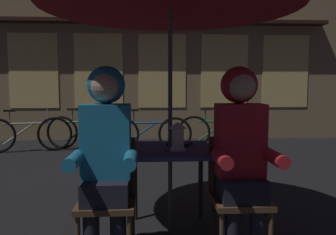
{
  "coord_description": "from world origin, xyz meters",
  "views": [
    {
      "loc": [
        -0.18,
        -2.77,
        1.26
      ],
      "look_at": [
        0.0,
        0.3,
        0.97
      ],
      "focal_mm": 35.88,
      "sensor_mm": 36.0,
      "label": 1
    }
  ],
  "objects_px": {
    "chair_right": "(238,189)",
    "book": "(180,144)",
    "bicycle_third": "(149,133)",
    "lantern": "(178,135)",
    "bicycle_fourth": "(219,132)",
    "bicycle_nearest": "(26,134)",
    "bicycle_second": "(87,132)",
    "chair_left": "(108,192)",
    "cafe_table": "(170,160)",
    "person_right_hooded": "(241,143)",
    "person_left_hooded": "(106,145)"
  },
  "relations": [
    {
      "from": "chair_right",
      "to": "book",
      "type": "height_order",
      "value": "chair_right"
    },
    {
      "from": "chair_right",
      "to": "bicycle_third",
      "type": "distance_m",
      "value": 4.09
    },
    {
      "from": "lantern",
      "to": "bicycle_fourth",
      "type": "height_order",
      "value": "lantern"
    },
    {
      "from": "lantern",
      "to": "bicycle_nearest",
      "type": "height_order",
      "value": "lantern"
    },
    {
      "from": "lantern",
      "to": "bicycle_second",
      "type": "relative_size",
      "value": 0.14
    },
    {
      "from": "chair_left",
      "to": "chair_right",
      "type": "relative_size",
      "value": 1.0
    },
    {
      "from": "cafe_table",
      "to": "bicycle_second",
      "type": "xyz_separation_m",
      "value": [
        -1.4,
        3.88,
        -0.29
      ]
    },
    {
      "from": "bicycle_third",
      "to": "chair_left",
      "type": "bearing_deg",
      "value": -94.28
    },
    {
      "from": "person_right_hooded",
      "to": "book",
      "type": "distance_m",
      "value": 0.69
    },
    {
      "from": "chair_left",
      "to": "bicycle_second",
      "type": "xyz_separation_m",
      "value": [
        -0.92,
        4.25,
        -0.14
      ]
    },
    {
      "from": "person_right_hooded",
      "to": "bicycle_second",
      "type": "bearing_deg",
      "value": 113.6
    },
    {
      "from": "lantern",
      "to": "bicycle_fourth",
      "type": "bearing_deg",
      "value": 73.17
    },
    {
      "from": "lantern",
      "to": "book",
      "type": "distance_m",
      "value": 0.27
    },
    {
      "from": "bicycle_fourth",
      "to": "person_right_hooded",
      "type": "bearing_deg",
      "value": -100.16
    },
    {
      "from": "book",
      "to": "lantern",
      "type": "bearing_deg",
      "value": -76.5
    },
    {
      "from": "person_left_hooded",
      "to": "bicycle_third",
      "type": "relative_size",
      "value": 0.83
    },
    {
      "from": "bicycle_nearest",
      "to": "chair_left",
      "type": "bearing_deg",
      "value": -63.61
    },
    {
      "from": "person_left_hooded",
      "to": "person_right_hooded",
      "type": "relative_size",
      "value": 1.0
    },
    {
      "from": "person_right_hooded",
      "to": "bicycle_second",
      "type": "height_order",
      "value": "person_right_hooded"
    },
    {
      "from": "person_left_hooded",
      "to": "bicycle_fourth",
      "type": "height_order",
      "value": "person_left_hooded"
    },
    {
      "from": "person_right_hooded",
      "to": "book",
      "type": "xyz_separation_m",
      "value": [
        -0.39,
        0.56,
        -0.09
      ]
    },
    {
      "from": "bicycle_second",
      "to": "bicycle_fourth",
      "type": "distance_m",
      "value": 2.64
    },
    {
      "from": "cafe_table",
      "to": "bicycle_nearest",
      "type": "height_order",
      "value": "bicycle_nearest"
    },
    {
      "from": "lantern",
      "to": "bicycle_third",
      "type": "distance_m",
      "value": 3.82
    },
    {
      "from": "cafe_table",
      "to": "bicycle_nearest",
      "type": "xyz_separation_m",
      "value": [
        -2.5,
        3.7,
        -0.29
      ]
    },
    {
      "from": "bicycle_second",
      "to": "book",
      "type": "relative_size",
      "value": 8.3
    },
    {
      "from": "person_left_hooded",
      "to": "person_right_hooded",
      "type": "bearing_deg",
      "value": 0.0
    },
    {
      "from": "bicycle_second",
      "to": "book",
      "type": "xyz_separation_m",
      "value": [
        1.5,
        -3.75,
        0.41
      ]
    },
    {
      "from": "cafe_table",
      "to": "lantern",
      "type": "distance_m",
      "value": 0.25
    },
    {
      "from": "person_right_hooded",
      "to": "bicycle_fourth",
      "type": "relative_size",
      "value": 0.84
    },
    {
      "from": "chair_right",
      "to": "bicycle_nearest",
      "type": "distance_m",
      "value": 5.05
    },
    {
      "from": "bicycle_nearest",
      "to": "bicycle_third",
      "type": "xyz_separation_m",
      "value": [
        2.32,
        -0.04,
        0.0
      ]
    },
    {
      "from": "lantern",
      "to": "bicycle_second",
      "type": "xyz_separation_m",
      "value": [
        -1.46,
        3.99,
        -0.51
      ]
    },
    {
      "from": "book",
      "to": "person_left_hooded",
      "type": "bearing_deg",
      "value": -113.06
    },
    {
      "from": "chair_left",
      "to": "bicycle_fourth",
      "type": "xyz_separation_m",
      "value": [
        1.72,
        4.17,
        -0.14
      ]
    },
    {
      "from": "bicycle_third",
      "to": "book",
      "type": "height_order",
      "value": "bicycle_third"
    },
    {
      "from": "lantern",
      "to": "book",
      "type": "height_order",
      "value": "lantern"
    },
    {
      "from": "bicycle_nearest",
      "to": "bicycle_fourth",
      "type": "xyz_separation_m",
      "value": [
        3.74,
        0.1,
        0.0
      ]
    },
    {
      "from": "chair_left",
      "to": "person_left_hooded",
      "type": "height_order",
      "value": "person_left_hooded"
    },
    {
      "from": "person_right_hooded",
      "to": "bicycle_second",
      "type": "xyz_separation_m",
      "value": [
        -1.88,
        4.31,
        -0.5
      ]
    },
    {
      "from": "bicycle_fourth",
      "to": "book",
      "type": "distance_m",
      "value": 3.87
    },
    {
      "from": "chair_right",
      "to": "bicycle_fourth",
      "type": "relative_size",
      "value": 0.52
    },
    {
      "from": "cafe_table",
      "to": "chair_right",
      "type": "distance_m",
      "value": 0.62
    },
    {
      "from": "person_left_hooded",
      "to": "bicycle_nearest",
      "type": "distance_m",
      "value": 4.62
    },
    {
      "from": "chair_left",
      "to": "bicycle_nearest",
      "type": "bearing_deg",
      "value": 116.39
    },
    {
      "from": "person_left_hooded",
      "to": "book",
      "type": "xyz_separation_m",
      "value": [
        0.57,
        0.56,
        -0.09
      ]
    },
    {
      "from": "person_left_hooded",
      "to": "bicycle_second",
      "type": "height_order",
      "value": "person_left_hooded"
    },
    {
      "from": "person_left_hooded",
      "to": "bicycle_second",
      "type": "distance_m",
      "value": 4.44
    },
    {
      "from": "lantern",
      "to": "chair_right",
      "type": "bearing_deg",
      "value": -31.12
    },
    {
      "from": "lantern",
      "to": "book",
      "type": "xyz_separation_m",
      "value": [
        0.04,
        0.24,
        -0.11
      ]
    }
  ]
}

